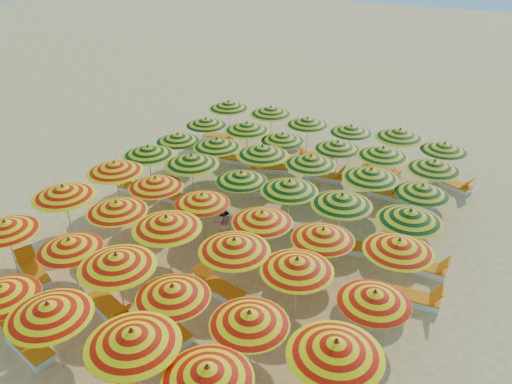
% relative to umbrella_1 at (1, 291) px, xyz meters
% --- Properties ---
extents(ground, '(120.00, 120.00, 0.00)m').
position_rel_umbrella_1_xyz_m(ground, '(3.02, 7.53, -1.76)').
color(ground, '#F3C86C').
rests_on(ground, ground).
extents(umbrella_1, '(1.90, 1.90, 2.00)m').
position_rel_umbrella_1_xyz_m(umbrella_1, '(0.00, 0.00, 0.00)').
color(umbrella_1, silver).
rests_on(umbrella_1, ground).
extents(umbrella_2, '(2.72, 2.72, 2.19)m').
position_rel_umbrella_1_xyz_m(umbrella_2, '(1.78, -0.02, 0.16)').
color(umbrella_2, silver).
rests_on(umbrella_2, ground).
extents(umbrella_3, '(2.87, 2.87, 2.30)m').
position_rel_umbrella_1_xyz_m(umbrella_3, '(4.20, 0.18, 0.26)').
color(umbrella_3, silver).
rests_on(umbrella_3, ground).
extents(umbrella_4, '(2.09, 2.09, 2.09)m').
position_rel_umbrella_1_xyz_m(umbrella_4, '(6.09, 0.27, 0.07)').
color(umbrella_4, silver).
rests_on(umbrella_4, ground).
extents(umbrella_6, '(2.32, 2.32, 2.08)m').
position_rel_umbrella_1_xyz_m(umbrella_6, '(-2.48, 2.05, 0.06)').
color(umbrella_6, silver).
rests_on(umbrella_6, ground).
extents(umbrella_7, '(2.44, 2.44, 2.01)m').
position_rel_umbrella_1_xyz_m(umbrella_7, '(-0.09, 2.35, 0.00)').
color(umbrella_7, silver).
rests_on(umbrella_7, ground).
extents(umbrella_8, '(2.72, 2.72, 2.27)m').
position_rel_umbrella_1_xyz_m(umbrella_8, '(1.91, 2.18, 0.24)').
color(umbrella_8, silver).
rests_on(umbrella_8, ground).
extents(umbrella_9, '(2.47, 2.47, 2.06)m').
position_rel_umbrella_1_xyz_m(umbrella_9, '(3.87, 2.04, 0.05)').
color(umbrella_9, silver).
rests_on(umbrella_9, ground).
extents(umbrella_10, '(2.44, 2.44, 2.07)m').
position_rel_umbrella_1_xyz_m(umbrella_10, '(6.05, 2.13, 0.05)').
color(umbrella_10, silver).
rests_on(umbrella_10, ground).
extents(umbrella_11, '(2.74, 2.74, 2.28)m').
position_rel_umbrella_1_xyz_m(umbrella_11, '(8.23, 2.02, 0.25)').
color(umbrella_11, silver).
rests_on(umbrella_11, ground).
extents(umbrella_12, '(2.87, 2.87, 2.29)m').
position_rel_umbrella_1_xyz_m(umbrella_12, '(-2.37, 4.28, 0.25)').
color(umbrella_12, silver).
rests_on(umbrella_12, ground).
extents(umbrella_13, '(2.64, 2.64, 2.12)m').
position_rel_umbrella_1_xyz_m(umbrella_13, '(-0.27, 4.55, 0.10)').
color(umbrella_13, silver).
rests_on(umbrella_13, ground).
extents(umbrella_14, '(2.66, 2.66, 2.29)m').
position_rel_umbrella_1_xyz_m(umbrella_14, '(1.92, 4.37, 0.25)').
color(umbrella_14, silver).
rests_on(umbrella_14, ground).
extents(umbrella_15, '(2.57, 2.57, 2.21)m').
position_rel_umbrella_1_xyz_m(umbrella_15, '(4.29, 4.40, 0.19)').
color(umbrella_15, silver).
rests_on(umbrella_15, ground).
extents(umbrella_16, '(2.36, 2.36, 2.16)m').
position_rel_umbrella_1_xyz_m(umbrella_16, '(6.22, 4.46, 0.14)').
color(umbrella_16, silver).
rests_on(umbrella_16, ground).
extents(umbrella_17, '(2.18, 2.18, 2.00)m').
position_rel_umbrella_1_xyz_m(umbrella_17, '(8.41, 4.34, -0.01)').
color(umbrella_17, silver).
rests_on(umbrella_17, ground).
extents(umbrella_18, '(2.67, 2.67, 2.26)m').
position_rel_umbrella_1_xyz_m(umbrella_18, '(-2.21, 6.60, 0.23)').
color(umbrella_18, silver).
rests_on(umbrella_18, ground).
extents(umbrella_19, '(2.04, 2.04, 2.09)m').
position_rel_umbrella_1_xyz_m(umbrella_19, '(-0.29, 6.58, 0.07)').
color(umbrella_19, silver).
rests_on(umbrella_19, ground).
extents(umbrella_20, '(1.97, 1.97, 2.01)m').
position_rel_umbrella_1_xyz_m(umbrella_20, '(1.79, 6.46, 0.00)').
color(umbrella_20, silver).
rests_on(umbrella_20, ground).
extents(umbrella_21, '(2.04, 2.04, 2.09)m').
position_rel_umbrella_1_xyz_m(umbrella_21, '(4.19, 6.28, 0.07)').
color(umbrella_21, silver).
rests_on(umbrella_21, ground).
extents(umbrella_22, '(2.35, 2.35, 2.06)m').
position_rel_umbrella_1_xyz_m(umbrella_22, '(6.23, 6.34, 0.05)').
color(umbrella_22, silver).
rests_on(umbrella_22, ground).
extents(umbrella_23, '(2.36, 2.36, 2.17)m').
position_rel_umbrella_1_xyz_m(umbrella_23, '(8.41, 6.67, 0.14)').
color(umbrella_23, silver).
rests_on(umbrella_23, ground).
extents(umbrella_24, '(2.76, 2.76, 2.21)m').
position_rel_umbrella_1_xyz_m(umbrella_24, '(-2.16, 8.46, 0.18)').
color(umbrella_24, silver).
rests_on(umbrella_24, ground).
extents(umbrella_25, '(2.69, 2.69, 2.27)m').
position_rel_umbrella_1_xyz_m(umbrella_25, '(-0.06, 8.49, 0.23)').
color(umbrella_25, silver).
rests_on(umbrella_25, ground).
extents(umbrella_26, '(2.01, 2.01, 2.05)m').
position_rel_umbrella_1_xyz_m(umbrella_26, '(2.15, 8.50, 0.04)').
color(umbrella_26, silver).
rests_on(umbrella_26, ground).
extents(umbrella_27, '(2.19, 2.19, 2.18)m').
position_rel_umbrella_1_xyz_m(umbrella_27, '(4.10, 8.48, 0.15)').
color(umbrella_27, silver).
rests_on(umbrella_27, ground).
extents(umbrella_28, '(2.56, 2.56, 2.19)m').
position_rel_umbrella_1_xyz_m(umbrella_28, '(6.07, 8.40, 0.17)').
color(umbrella_28, silver).
rests_on(umbrella_28, ground).
extents(umbrella_29, '(2.30, 2.30, 2.21)m').
position_rel_umbrella_1_xyz_m(umbrella_29, '(8.30, 8.42, 0.18)').
color(umbrella_29, silver).
rests_on(umbrella_29, ground).
extents(umbrella_30, '(2.47, 2.47, 1.99)m').
position_rel_umbrella_1_xyz_m(umbrella_30, '(-2.25, 10.56, -0.01)').
color(umbrella_30, silver).
rests_on(umbrella_30, ground).
extents(umbrella_31, '(2.46, 2.46, 2.15)m').
position_rel_umbrella_1_xyz_m(umbrella_31, '(-0.23, 10.56, 0.13)').
color(umbrella_31, silver).
rests_on(umbrella_31, ground).
extents(umbrella_32, '(2.66, 2.66, 2.26)m').
position_rel_umbrella_1_xyz_m(umbrella_32, '(1.92, 10.58, 0.23)').
color(umbrella_32, silver).
rests_on(umbrella_32, ground).
extents(umbrella_33, '(2.45, 2.45, 2.15)m').
position_rel_umbrella_1_xyz_m(umbrella_33, '(3.90, 10.88, 0.12)').
color(umbrella_33, silver).
rests_on(umbrella_33, ground).
extents(umbrella_34, '(2.21, 2.21, 2.19)m').
position_rel_umbrella_1_xyz_m(umbrella_34, '(6.33, 10.76, 0.16)').
color(umbrella_34, silver).
rests_on(umbrella_34, ground).
extents(umbrella_35, '(1.97, 1.97, 2.01)m').
position_rel_umbrella_1_xyz_m(umbrella_35, '(8.21, 10.71, 0.01)').
color(umbrella_35, silver).
rests_on(umbrella_35, ground).
extents(umbrella_36, '(2.16, 2.16, 2.00)m').
position_rel_umbrella_1_xyz_m(umbrella_36, '(-2.23, 12.75, -0.00)').
color(umbrella_36, silver).
rests_on(umbrella_36, ground).
extents(umbrella_37, '(2.15, 2.15, 2.20)m').
position_rel_umbrella_1_xyz_m(umbrella_37, '(-0.00, 12.73, 0.17)').
color(umbrella_37, silver).
rests_on(umbrella_37, ground).
extents(umbrella_38, '(1.97, 1.97, 1.99)m').
position_rel_umbrella_1_xyz_m(umbrella_38, '(1.75, 12.79, -0.02)').
color(umbrella_38, silver).
rests_on(umbrella_38, ground).
extents(umbrella_39, '(2.28, 2.28, 2.02)m').
position_rel_umbrella_1_xyz_m(umbrella_39, '(4.22, 13.02, 0.01)').
color(umbrella_39, silver).
rests_on(umbrella_39, ground).
extents(umbrella_40, '(2.19, 2.19, 2.18)m').
position_rel_umbrella_1_xyz_m(umbrella_40, '(6.16, 12.92, 0.16)').
color(umbrella_40, silver).
rests_on(umbrella_40, ground).
extents(umbrella_41, '(2.65, 2.65, 2.16)m').
position_rel_umbrella_1_xyz_m(umbrella_41, '(8.22, 12.65, 0.14)').
color(umbrella_41, silver).
rests_on(umbrella_41, ground).
extents(umbrella_42, '(2.10, 2.10, 2.20)m').
position_rel_umbrella_1_xyz_m(umbrella_42, '(-2.28, 14.90, 0.17)').
color(umbrella_42, silver).
rests_on(umbrella_42, ground).
extents(umbrella_43, '(2.61, 2.61, 2.22)m').
position_rel_umbrella_1_xyz_m(umbrella_43, '(-0.01, 15.12, 0.19)').
color(umbrella_43, silver).
rests_on(umbrella_43, ground).
extents(umbrella_44, '(2.40, 2.40, 2.08)m').
position_rel_umbrella_1_xyz_m(umbrella_44, '(2.04, 14.90, 0.07)').
color(umbrella_44, silver).
rests_on(umbrella_44, ground).
extents(umbrella_45, '(2.01, 2.01, 1.99)m').
position_rel_umbrella_1_xyz_m(umbrella_45, '(4.09, 15.13, -0.01)').
color(umbrella_45, silver).
rests_on(umbrella_45, ground).
extents(umbrella_46, '(2.27, 2.27, 2.27)m').
position_rel_umbrella_1_xyz_m(umbrella_46, '(6.29, 15.02, 0.23)').
color(umbrella_46, silver).
rests_on(umbrella_46, ground).
extents(umbrella_47, '(2.16, 2.16, 2.04)m').
position_rel_umbrella_1_xyz_m(umbrella_47, '(8.19, 14.91, 0.03)').
color(umbrella_47, silver).
rests_on(umbrella_47, ground).
extents(lounger_1, '(1.81, 0.93, 0.69)m').
position_rel_umbrella_1_xyz_m(lounger_1, '(0.50, -0.00, -1.61)').
color(lounger_1, white).
rests_on(lounger_1, ground).
extents(lounger_4, '(1.82, 1.21, 0.69)m').
position_rel_umbrella_1_xyz_m(lounger_4, '(-1.98, 2.24, -1.61)').
color(lounger_4, white).
rests_on(lounger_4, ground).
extents(lounger_5, '(1.83, 1.08, 0.69)m').
position_rel_umbrella_1_xyz_m(lounger_5, '(1.41, 2.10, -1.61)').
color(lounger_5, white).
rests_on(lounger_5, ground).
extents(lounger_6, '(1.83, 1.09, 0.69)m').
position_rel_umbrella_1_xyz_m(lounger_6, '(3.27, 2.31, -1.61)').
color(lounger_6, white).
rests_on(lounger_6, ground).
extents(lounger_7, '(1.81, 0.88, 0.69)m').
position_rel_umbrella_1_xyz_m(lounger_7, '(3.69, 4.40, -1.61)').
color(lounger_7, white).
rests_on(lounger_7, ground).
extents(lounger_8, '(1.74, 0.61, 0.69)m').
position_rel_umbrella_1_xyz_m(lounger_8, '(5.73, 6.24, -1.61)').
color(lounger_8, white).
rests_on(lounger_8, ground).
extents(lounger_9, '(1.79, 0.79, 0.69)m').
position_rel_umbrella_1_xyz_m(lounger_9, '(9.00, 6.78, -1.61)').
color(lounger_9, white).
rests_on(lounger_9, ground).
extents(lounger_10, '(1.78, 0.73, 0.69)m').
position_rel_umbrella_1_xyz_m(lounger_10, '(-2.76, 8.23, -1.61)').
color(lounger_10, white).
rests_on(lounger_10, ground).
extents(lounger_11, '(1.79, 0.78, 0.69)m').
position_rel_umbrella_1_xyz_m(lounger_11, '(-0.56, 8.33, -1.61)').
color(lounger_11, white).
rests_on(lounger_11, ground).
extents(lounger_12, '(1.83, 1.13, 0.69)m').
position_rel_umbrella_1_xyz_m(lounger_12, '(6.57, 8.42, -1.61)').
color(lounger_12, white).
rests_on(lounger_12, ground).
extents(lounger_13, '(1.73, 0.58, 0.69)m').
position_rel_umbrella_1_xyz_m(lounger_13, '(8.90, 8.46, -1.61)').
color(lounger_13, white).
rests_on(lounger_13, ground).
extents(lounger_14, '(1.82, 0.96, 0.69)m').
position_rel_umbrella_1_xyz_m(lounger_14, '(2.43, 10.77, -1.61)').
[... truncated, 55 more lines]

